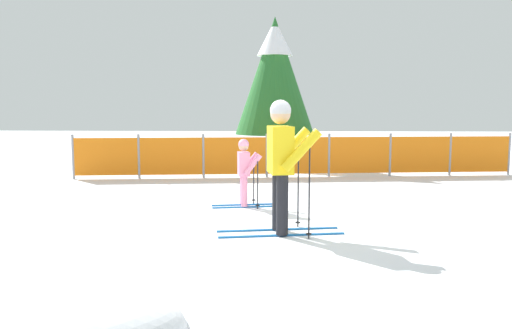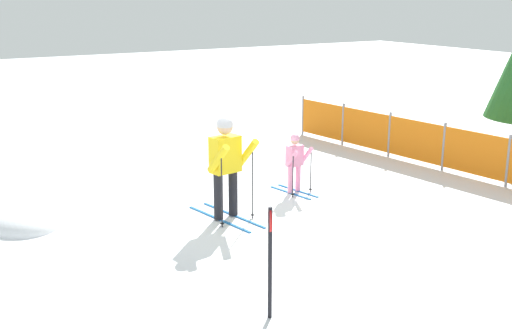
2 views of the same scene
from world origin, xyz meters
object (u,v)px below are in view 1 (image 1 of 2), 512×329
object	(u,v)px
safety_fence	(298,155)
conifer_far	(275,74)
skier_adult	(282,155)
skier_child	(245,167)

from	to	relation	value
safety_fence	conifer_far	xyz separation A→B (m)	(-0.57, 2.65, 2.12)
skier_adult	skier_child	world-z (taller)	skier_adult
skier_child	safety_fence	distance (m)	3.86
skier_adult	safety_fence	xyz separation A→B (m)	(0.46, 5.50, -0.52)
skier_child	safety_fence	size ratio (longest dim) A/B	0.11
skier_adult	skier_child	distance (m)	1.93
safety_fence	skier_child	bearing A→B (deg)	-106.02
skier_child	conifer_far	distance (m)	6.67
skier_adult	conifer_far	xyz separation A→B (m)	(-0.11, 8.15, 1.60)
skier_adult	conifer_far	bearing A→B (deg)	81.07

